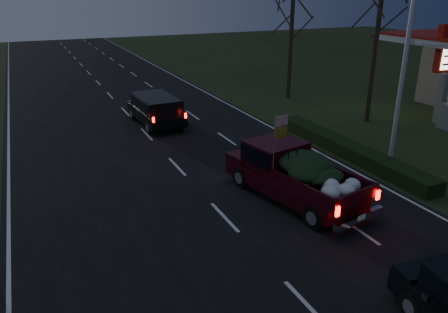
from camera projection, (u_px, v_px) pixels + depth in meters
name	position (u px, v px, depth m)	size (l,w,h in m)	color
ground	(225.00, 218.00, 15.01)	(120.00, 120.00, 0.00)	black
road_asphalt	(225.00, 217.00, 15.00)	(14.00, 120.00, 0.02)	black
hedge_row	(348.00, 149.00, 20.48)	(1.00, 10.00, 0.60)	black
light_pole	(408.00, 36.00, 18.43)	(0.50, 0.90, 9.16)	silver
bare_tree_mid	(380.00, 8.00, 23.52)	(3.60, 3.60, 8.50)	black
bare_tree_far	(292.00, 22.00, 29.46)	(3.60, 3.60, 7.00)	black
pickup_truck	(293.00, 171.00, 16.01)	(3.13, 5.95, 2.97)	#36070F
lead_suv	(156.00, 107.00, 24.77)	(2.18, 4.86, 1.38)	black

